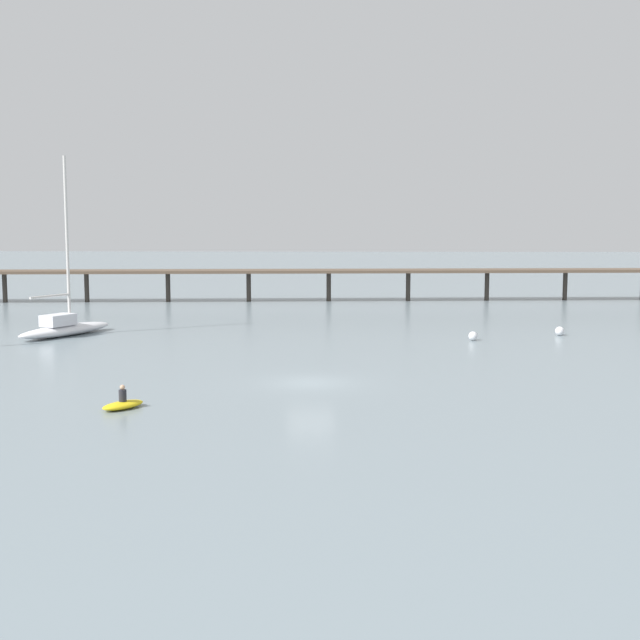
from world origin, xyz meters
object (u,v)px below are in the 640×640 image
at_px(mooring_buoy_near, 560,331).
at_px(mooring_buoy_mid, 473,336).
at_px(sailboat_white, 65,325).
at_px(pier, 446,265).
at_px(dinghy_yellow, 123,404).

distance_m(mooring_buoy_near, mooring_buoy_mid, 7.66).
bearing_deg(sailboat_white, mooring_buoy_near, 1.97).
bearing_deg(pier, sailboat_white, -137.37).
xyz_separation_m(mooring_buoy_near, mooring_buoy_mid, (-7.06, -2.97, -0.01)).
bearing_deg(sailboat_white, pier, 42.63).
xyz_separation_m(dinghy_yellow, mooring_buoy_mid, (19.77, 23.46, 0.11)).
bearing_deg(pier, dinghy_yellow, -111.24).
relative_size(pier, mooring_buoy_mid, 134.46).
relative_size(dinghy_yellow, mooring_buoy_mid, 3.62).
bearing_deg(mooring_buoy_mid, dinghy_yellow, -130.12).
bearing_deg(mooring_buoy_mid, mooring_buoy_near, 22.81).
bearing_deg(dinghy_yellow, mooring_buoy_near, 44.57).
bearing_deg(mooring_buoy_mid, sailboat_white, 176.92).
xyz_separation_m(sailboat_white, dinghy_yellow, (11.12, -25.13, -0.58)).
distance_m(sailboat_white, dinghy_yellow, 27.48).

